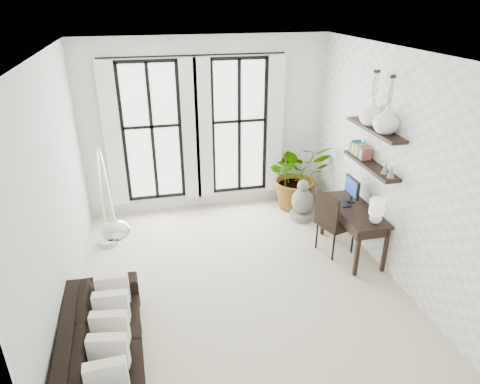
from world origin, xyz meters
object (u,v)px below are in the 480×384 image
object	(u,v)px
plant	(297,175)
buddha	(302,203)
sofa	(103,342)
desk	(356,213)
desk_chair	(332,219)
arc_lamp	(103,180)

from	to	relation	value
plant	buddha	xyz separation A→B (m)	(-0.07, -0.52, -0.34)
sofa	desk	xyz separation A→B (m)	(3.75, 1.47, 0.41)
sofa	desk_chair	size ratio (longest dim) A/B	2.07
arc_lamp	desk	bearing A→B (deg)	1.99
sofa	plant	bearing A→B (deg)	-48.36
plant	arc_lamp	world-z (taller)	arc_lamp
plant	arc_lamp	size ratio (longest dim) A/B	0.46
buddha	desk_chair	bearing A→B (deg)	-88.01
plant	desk_chair	bearing A→B (deg)	-91.00
sofa	desk	distance (m)	4.04
desk_chair	buddha	bearing A→B (deg)	74.59
buddha	sofa	bearing A→B (deg)	-140.70
sofa	plant	distance (m)	4.76
desk	arc_lamp	xyz separation A→B (m)	(-3.64, -0.13, 0.97)
desk_chair	arc_lamp	size ratio (longest dim) A/B	0.36
sofa	plant	xyz separation A→B (m)	(3.44, 3.27, 0.34)
plant	desk	world-z (taller)	plant
desk	desk_chair	bearing A→B (deg)	161.07
desk_chair	arc_lamp	bearing A→B (deg)	166.77
sofa	buddha	world-z (taller)	buddha
sofa	buddha	xyz separation A→B (m)	(3.37, 2.76, 0.01)
arc_lamp	buddha	xyz separation A→B (m)	(3.27, 1.42, -1.37)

